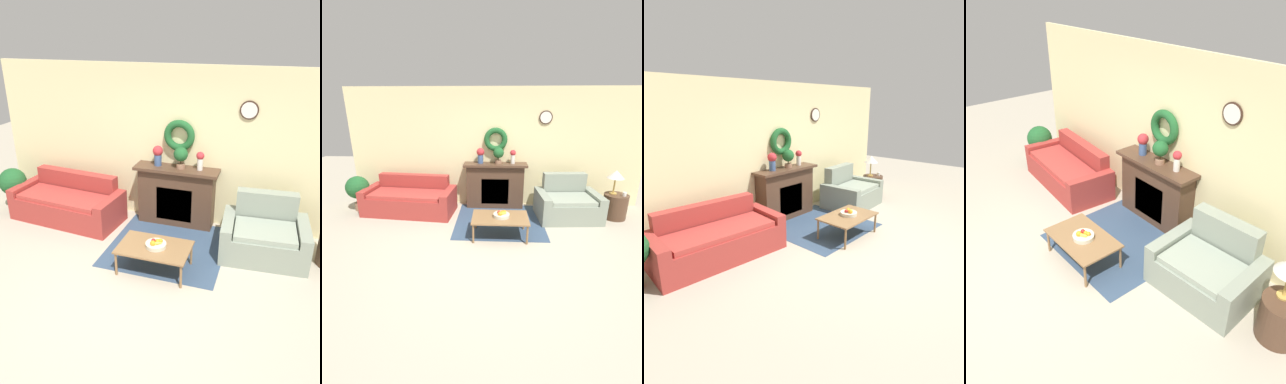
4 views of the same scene
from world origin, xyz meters
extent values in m
plane|color=#ADA38E|center=(0.00, 0.00, 0.00)|extent=(16.00, 16.00, 0.00)
cube|color=#334760|center=(0.11, 1.30, 0.00)|extent=(1.80, 1.76, 0.01)
cube|color=beige|center=(0.00, 2.33, 1.35)|extent=(6.80, 0.06, 2.70)
cylinder|color=#382319|center=(1.10, 2.28, 2.05)|extent=(0.29, 0.02, 0.29)
cylinder|color=white|center=(1.10, 2.27, 2.05)|extent=(0.25, 0.01, 0.25)
torus|color=#1E5628|center=(0.01, 2.24, 1.57)|extent=(0.53, 0.12, 0.53)
cube|color=#4C3323|center=(0.01, 2.13, 0.50)|extent=(1.30, 0.34, 1.00)
cube|color=black|center=(0.01, 1.97, 0.42)|extent=(0.63, 0.02, 0.60)
cube|color=orange|center=(0.01, 1.96, 0.34)|extent=(0.50, 0.01, 0.33)
cube|color=#4C3323|center=(0.01, 2.09, 1.02)|extent=(1.44, 0.41, 0.05)
cube|color=#9E332D|center=(-1.90, 1.55, 0.21)|extent=(1.68, 0.82, 0.43)
cube|color=#9E332D|center=(-1.86, 1.98, 0.40)|extent=(1.64, 0.34, 0.80)
cube|color=#9E332D|center=(-2.79, 1.72, 0.28)|extent=(0.25, 0.88, 0.57)
cube|color=#9E332D|center=(-1.00, 1.56, 0.28)|extent=(0.25, 0.88, 0.57)
cube|color=#AD3832|center=(-1.90, 1.55, 0.47)|extent=(1.61, 0.76, 0.08)
cube|color=gray|center=(1.57, 1.43, 0.21)|extent=(0.97, 0.79, 0.42)
cube|color=gray|center=(1.54, 1.90, 0.45)|extent=(0.94, 0.27, 0.90)
cube|color=gray|center=(1.02, 1.49, 0.28)|extent=(0.23, 0.95, 0.56)
cube|color=gray|center=(2.11, 1.57, 0.28)|extent=(0.23, 0.95, 0.56)
cube|color=gray|center=(1.57, 1.43, 0.46)|extent=(0.93, 0.73, 0.08)
cube|color=olive|center=(0.11, 0.65, 0.37)|extent=(1.02, 0.66, 0.03)
cylinder|color=olive|center=(-0.36, 0.36, 0.18)|extent=(0.04, 0.04, 0.36)
cylinder|color=olive|center=(0.58, 0.36, 0.18)|extent=(0.04, 0.04, 0.36)
cylinder|color=olive|center=(-0.36, 0.94, 0.18)|extent=(0.04, 0.04, 0.36)
cylinder|color=olive|center=(0.58, 0.94, 0.18)|extent=(0.04, 0.04, 0.36)
cylinder|color=beige|center=(0.13, 0.65, 0.41)|extent=(0.30, 0.30, 0.06)
sphere|color=#B2231E|center=(0.09, 0.67, 0.46)|extent=(0.07, 0.07, 0.07)
sphere|color=orange|center=(0.19, 0.70, 0.46)|extent=(0.07, 0.07, 0.07)
sphere|color=orange|center=(0.15, 0.68, 0.46)|extent=(0.06, 0.06, 0.06)
sphere|color=orange|center=(0.11, 0.59, 0.47)|extent=(0.08, 0.08, 0.08)
ellipsoid|color=yellow|center=(0.15, 0.61, 0.47)|extent=(0.17, 0.12, 0.04)
cylinder|color=#3D5684|center=(-0.33, 2.13, 1.14)|extent=(0.13, 0.13, 0.19)
sphere|color=#B72D33|center=(-0.33, 2.13, 1.31)|extent=(0.18, 0.18, 0.18)
cylinder|color=silver|center=(0.40, 2.13, 1.14)|extent=(0.09, 0.09, 0.20)
sphere|color=#B72D33|center=(0.40, 2.13, 1.29)|extent=(0.13, 0.13, 0.13)
cylinder|color=#8E664C|center=(0.08, 2.11, 1.09)|extent=(0.15, 0.15, 0.08)
cylinder|color=#4C3823|center=(0.08, 2.11, 1.16)|extent=(0.02, 0.02, 0.07)
sphere|color=#1E5628|center=(0.08, 2.11, 1.29)|extent=(0.24, 0.24, 0.24)
cylinder|color=#8E664C|center=(-3.10, 1.73, 0.09)|extent=(0.23, 0.23, 0.19)
cylinder|color=#4C3823|center=(-3.10, 1.73, 0.26)|extent=(0.04, 0.04, 0.14)
sphere|color=#1E5628|center=(-3.10, 1.73, 0.55)|extent=(0.51, 0.51, 0.51)
camera|label=1|loc=(1.60, -3.61, 3.22)|focal=35.00mm
camera|label=2|loc=(0.00, -3.63, 2.33)|focal=24.00mm
camera|label=3|loc=(-4.07, -2.15, 2.29)|focal=28.00mm
camera|label=4|loc=(3.67, -1.51, 3.54)|focal=35.00mm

